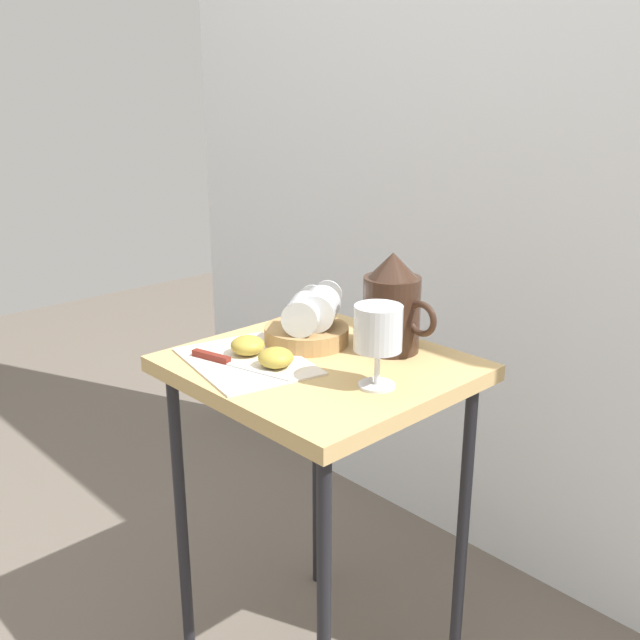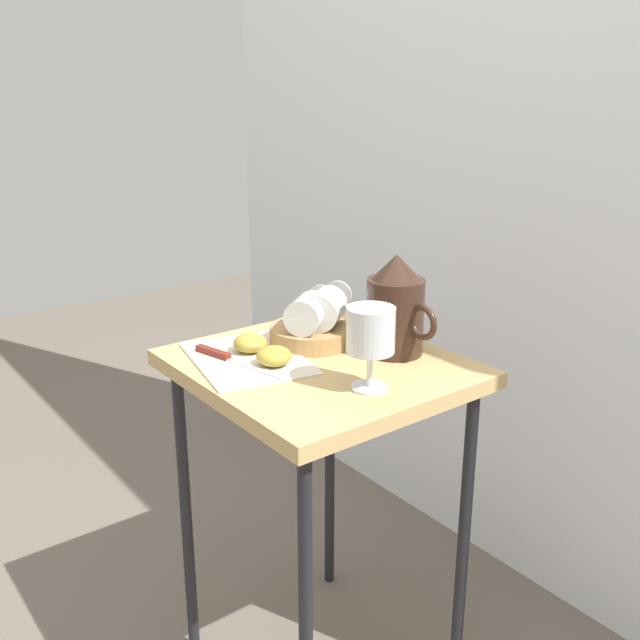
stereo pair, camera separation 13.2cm
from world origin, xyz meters
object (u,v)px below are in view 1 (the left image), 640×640
table (320,400)px  basket_tray (306,335)px  wine_glass_tipped_far (304,313)px  knife (226,361)px  apple_half_right (276,358)px  wine_glass_upright (378,332)px  pitcher (392,312)px  wine_glass_tipped_near (319,308)px  apple_half_left (248,345)px

table → basket_tray: (-0.09, 0.05, 0.10)m
wine_glass_tipped_far → knife: bearing=-99.0°
basket_tray → wine_glass_tipped_far: (0.01, -0.02, 0.05)m
wine_glass_tipped_far → apple_half_right: wine_glass_tipped_far is taller
wine_glass_upright → knife: 0.30m
knife → pitcher: bearing=61.1°
basket_tray → apple_half_right: apple_half_right is taller
wine_glass_tipped_near → apple_half_left: (-0.04, -0.15, -0.05)m
wine_glass_upright → wine_glass_tipped_far: 0.23m
table → wine_glass_tipped_near: size_ratio=4.45×
pitcher → apple_half_left: (-0.16, -0.22, -0.06)m
table → knife: (-0.10, -0.14, 0.09)m
pitcher → basket_tray: bearing=-146.7°
basket_tray → apple_half_right: 0.15m
basket_tray → apple_half_left: 0.13m
table → knife: 0.19m
apple_half_right → basket_tray: bearing=115.4°
apple_half_right → wine_glass_tipped_far: bearing=113.6°
wine_glass_upright → apple_half_left: 0.29m
table → wine_glass_upright: size_ratio=4.91×
wine_glass_tipped_far → table: bearing=-19.9°
wine_glass_tipped_far → wine_glass_upright: bearing=-9.9°
pitcher → apple_half_right: bearing=-109.1°
wine_glass_upright → apple_half_left: size_ratio=2.23×
apple_half_left → apple_half_right: (0.09, -0.00, 0.00)m
wine_glass_tipped_far → apple_half_right: bearing=-66.4°
wine_glass_tipped_near → apple_half_right: 0.17m
wine_glass_tipped_near → apple_half_right: size_ratio=2.46×
wine_glass_tipped_far → apple_half_left: bearing=-108.6°
table → wine_glass_upright: (0.15, -0.01, 0.18)m
table → knife: size_ratio=3.17×
basket_tray → wine_glass_tipped_far: 0.06m
wine_glass_tipped_far → apple_half_left: (-0.04, -0.11, -0.05)m
pitcher → wine_glass_upright: (0.10, -0.15, 0.02)m
wine_glass_tipped_near → apple_half_left: bearing=-103.8°
wine_glass_upright → wine_glass_tipped_far: wine_glass_upright is taller
apple_half_left → apple_half_right: size_ratio=1.00×
wine_glass_upright → knife: (-0.26, -0.13, -0.09)m
basket_tray → wine_glass_upright: bearing=-13.7°
apple_half_right → apple_half_left: bearing=177.7°
pitcher → wine_glass_tipped_far: (-0.13, -0.11, -0.01)m
table → wine_glass_upright: bearing=-4.8°
table → apple_half_left: size_ratio=10.93×
pitcher → apple_half_left: pitcher is taller
table → apple_half_left: (-0.11, -0.08, 0.10)m
pitcher → wine_glass_tipped_far: 0.17m
table → basket_tray: basket_tray is taller
apple_half_right → knife: 0.09m
wine_glass_upright → pitcher: bearing=123.7°
table → basket_tray: bearing=152.3°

